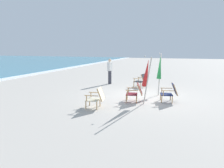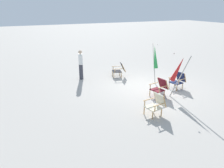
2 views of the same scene
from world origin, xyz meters
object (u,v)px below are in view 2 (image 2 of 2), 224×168
Objects in this scene: beach_chair_front_left at (178,80)px; umbrella_furled_red at (178,69)px; beach_chair_back_right at (160,87)px; beach_chair_far_center at (120,69)px; beach_chair_mid_center at (156,104)px; person_near_chairs at (81,65)px; umbrella_furled_green at (155,57)px.

umbrella_furled_red is (-0.89, 0.90, 0.88)m from beach_chair_front_left.
beach_chair_far_center is at bearing 5.83° from beach_chair_back_right.
beach_chair_mid_center is at bearing 124.76° from beach_chair_front_left.
beach_chair_front_left is 0.50× the size of person_near_chairs.
beach_chair_front_left is at bearing -45.35° from umbrella_furled_red.
person_near_chairs is at bearing 35.19° from umbrella_furled_red.
beach_chair_mid_center is 0.41× the size of umbrella_furled_red.
beach_chair_mid_center reaches higher than beach_chair_far_center.
beach_chair_back_right is 0.99× the size of beach_chair_front_left.
beach_chair_far_center is 2.24m from person_near_chairs.
beach_chair_mid_center is 3.80m from umbrella_furled_green.
beach_chair_far_center is 4.84m from beach_chair_mid_center.
beach_chair_mid_center is (-1.41, 1.22, 0.00)m from beach_chair_back_right.
umbrella_furled_red is 0.96× the size of umbrella_furled_green.
beach_chair_back_right reaches higher than beach_chair_far_center.
beach_chair_back_right is at bearing -174.17° from beach_chair_far_center.
beach_chair_far_center is 1.05× the size of beach_chair_front_left.
beach_chair_front_left is 3.23m from beach_chair_mid_center.
umbrella_furled_green is at bearing -123.08° from person_near_chairs.
umbrella_furled_red is at bearing -167.16° from beach_chair_far_center.
person_near_chairs is at bearing 49.19° from beach_chair_front_left.
umbrella_furled_green is at bearing -27.19° from beach_chair_back_right.
beach_chair_mid_center reaches higher than beach_chair_back_right.
beach_chair_front_left is (0.43, -1.43, 0.00)m from beach_chair_back_right.
beach_chair_far_center is at bearing -102.39° from person_near_chairs.
umbrella_furled_green reaches higher than beach_chair_mid_center.
beach_chair_front_left is at bearing -148.69° from beach_chair_far_center.
beach_chair_front_left is 1.54m from umbrella_furled_red.
beach_chair_back_right is 1.49m from beach_chair_front_left.
beach_chair_back_right is 4.58m from person_near_chairs.
beach_chair_mid_center is (-4.76, 0.88, 0.00)m from beach_chair_far_center.
umbrella_furled_green reaches higher than umbrella_furled_red.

